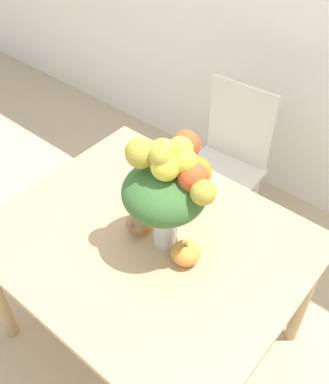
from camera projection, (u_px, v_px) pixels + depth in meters
name	position (u px, v px, depth m)	size (l,w,h in m)	color
ground_plane	(151.00, 333.00, 2.34)	(12.00, 12.00, 0.00)	tan
dining_table	(148.00, 254.00, 1.89)	(1.24, 1.03, 0.75)	tan
flower_vase	(169.00, 184.00, 1.61)	(0.36, 0.40, 0.50)	silver
pumpkin	(186.00, 253.00, 1.71)	(0.11, 0.11, 0.10)	gold
turkey_figurine	(139.00, 222.00, 1.83)	(0.10, 0.14, 0.08)	#A87A4C
dining_chair_near_window	(226.00, 163.00, 2.60)	(0.45, 0.45, 0.93)	silver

